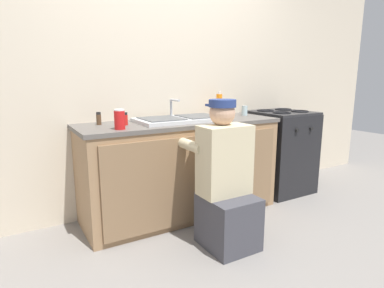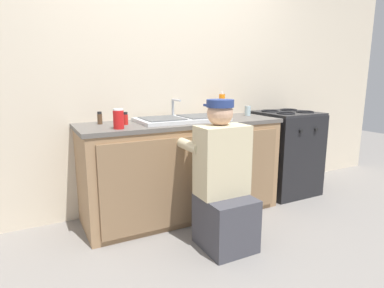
# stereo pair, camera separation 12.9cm
# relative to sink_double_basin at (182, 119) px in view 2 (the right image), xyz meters

# --- Properties ---
(ground_plane) EXTENTS (12.00, 12.00, 0.00)m
(ground_plane) POSITION_rel_sink_double_basin_xyz_m (0.00, -0.30, -0.90)
(ground_plane) COLOR gray
(back_wall) EXTENTS (6.00, 0.10, 2.50)m
(back_wall) POSITION_rel_sink_double_basin_xyz_m (0.00, 0.35, 0.35)
(back_wall) COLOR beige
(back_wall) RESTS_ON ground_plane
(counter_cabinet) EXTENTS (1.79, 0.62, 0.84)m
(counter_cabinet) POSITION_rel_sink_double_basin_xyz_m (0.00, -0.01, -0.48)
(counter_cabinet) COLOR #997551
(counter_cabinet) RESTS_ON ground_plane
(countertop) EXTENTS (1.83, 0.62, 0.04)m
(countertop) POSITION_rel_sink_double_basin_xyz_m (0.00, -0.00, -0.04)
(countertop) COLOR #5B5651
(countertop) RESTS_ON counter_cabinet
(sink_double_basin) EXTENTS (0.80, 0.44, 0.19)m
(sink_double_basin) POSITION_rel_sink_double_basin_xyz_m (0.00, 0.00, 0.00)
(sink_double_basin) COLOR silver
(sink_double_basin) RESTS_ON countertop
(stove_range) EXTENTS (0.60, 0.62, 0.91)m
(stove_range) POSITION_rel_sink_double_basin_xyz_m (1.26, -0.00, -0.45)
(stove_range) COLOR black
(stove_range) RESTS_ON ground_plane
(plumber_person) EXTENTS (0.42, 0.61, 1.10)m
(plumber_person) POSITION_rel_sink_double_basin_xyz_m (0.01, -0.68, -0.44)
(plumber_person) COLOR #3F3F47
(plumber_person) RESTS_ON ground_plane
(spice_bottle_pepper) EXTENTS (0.04, 0.04, 0.10)m
(spice_bottle_pepper) POSITION_rel_sink_double_basin_xyz_m (-0.69, 0.13, 0.03)
(spice_bottle_pepper) COLOR #513823
(spice_bottle_pepper) RESTS_ON countertop
(spice_bottle_red) EXTENTS (0.04, 0.04, 0.10)m
(spice_bottle_red) POSITION_rel_sink_double_basin_xyz_m (-0.51, 0.00, 0.03)
(spice_bottle_red) COLOR red
(spice_bottle_red) RESTS_ON countertop
(soap_bottle_orange) EXTENTS (0.06, 0.06, 0.25)m
(soap_bottle_orange) POSITION_rel_sink_double_basin_xyz_m (0.52, 0.15, 0.09)
(soap_bottle_orange) COLOR orange
(soap_bottle_orange) RESTS_ON countertop
(soda_cup_red) EXTENTS (0.08, 0.08, 0.15)m
(soda_cup_red) POSITION_rel_sink_double_basin_xyz_m (-0.62, -0.19, 0.06)
(soda_cup_red) COLOR red
(soda_cup_red) RESTS_ON countertop
(water_glass) EXTENTS (0.06, 0.06, 0.10)m
(water_glass) POSITION_rel_sink_double_basin_xyz_m (0.77, 0.05, 0.03)
(water_glass) COLOR #ADC6CC
(water_glass) RESTS_ON countertop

